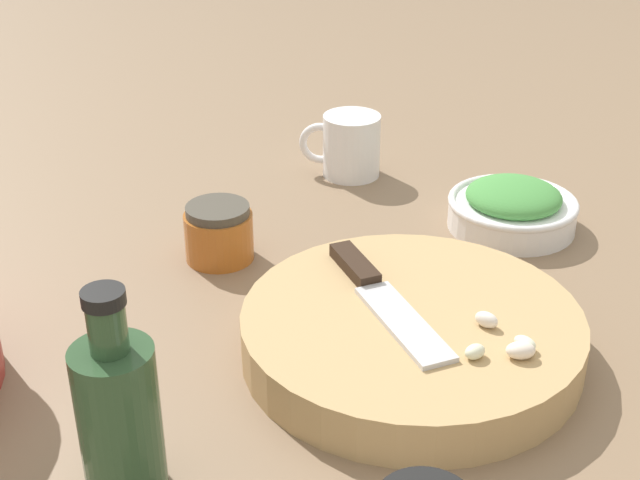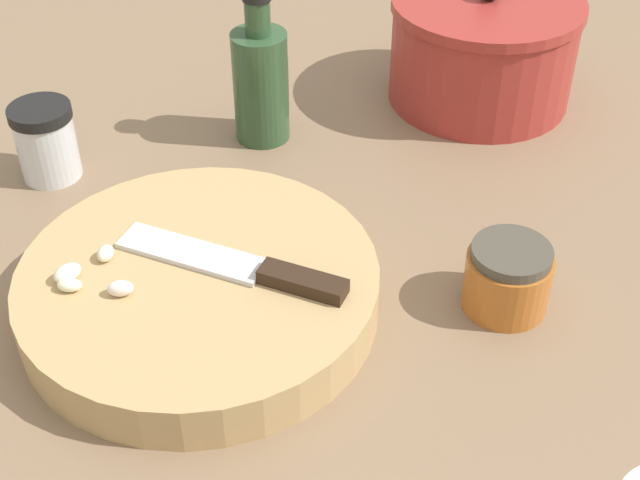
{
  "view_description": "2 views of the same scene",
  "coord_description": "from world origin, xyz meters",
  "px_view_note": "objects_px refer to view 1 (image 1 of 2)",
  "views": [
    {
      "loc": [
        -0.7,
        -0.28,
        0.47
      ],
      "look_at": [
        -0.02,
        -0.02,
        0.09
      ],
      "focal_mm": 50.0,
      "sensor_mm": 36.0,
      "label": 1
    },
    {
      "loc": [
        0.52,
        -0.25,
        0.54
      ],
      "look_at": [
        0.0,
        -0.02,
        0.08
      ],
      "focal_mm": 50.0,
      "sensor_mm": 36.0,
      "label": 2
    }
  ],
  "objects_px": {
    "cutting_board": "(411,334)",
    "garlic_cloves": "(504,341)",
    "honey_jar": "(219,233)",
    "oil_bottle": "(119,415)",
    "chef_knife": "(379,293)",
    "coffee_mug": "(350,145)",
    "herb_bowl": "(512,207)"
  },
  "relations": [
    {
      "from": "coffee_mug",
      "to": "oil_bottle",
      "type": "height_order",
      "value": "oil_bottle"
    },
    {
      "from": "coffee_mug",
      "to": "honey_jar",
      "type": "bearing_deg",
      "value": 167.69
    },
    {
      "from": "cutting_board",
      "to": "chef_knife",
      "type": "height_order",
      "value": "chef_knife"
    },
    {
      "from": "oil_bottle",
      "to": "garlic_cloves",
      "type": "bearing_deg",
      "value": -47.52
    },
    {
      "from": "cutting_board",
      "to": "oil_bottle",
      "type": "distance_m",
      "value": 0.29
    },
    {
      "from": "coffee_mug",
      "to": "oil_bottle",
      "type": "distance_m",
      "value": 0.61
    },
    {
      "from": "chef_knife",
      "to": "herb_bowl",
      "type": "distance_m",
      "value": 0.28
    },
    {
      "from": "chef_knife",
      "to": "honey_jar",
      "type": "distance_m",
      "value": 0.23
    },
    {
      "from": "cutting_board",
      "to": "garlic_cloves",
      "type": "distance_m",
      "value": 0.09
    },
    {
      "from": "chef_knife",
      "to": "garlic_cloves",
      "type": "distance_m",
      "value": 0.13
    },
    {
      "from": "herb_bowl",
      "to": "coffee_mug",
      "type": "bearing_deg",
      "value": 71.0
    },
    {
      "from": "chef_knife",
      "to": "oil_bottle",
      "type": "bearing_deg",
      "value": 22.96
    },
    {
      "from": "cutting_board",
      "to": "coffee_mug",
      "type": "bearing_deg",
      "value": 27.0
    },
    {
      "from": "coffee_mug",
      "to": "garlic_cloves",
      "type": "bearing_deg",
      "value": -145.1
    },
    {
      "from": "honey_jar",
      "to": "oil_bottle",
      "type": "distance_m",
      "value": 0.36
    },
    {
      "from": "herb_bowl",
      "to": "coffee_mug",
      "type": "relative_size",
      "value": 1.43
    },
    {
      "from": "cutting_board",
      "to": "chef_knife",
      "type": "xyz_separation_m",
      "value": [
        0.02,
        0.04,
        0.03
      ]
    },
    {
      "from": "cutting_board",
      "to": "herb_bowl",
      "type": "height_order",
      "value": "herb_bowl"
    },
    {
      "from": "oil_bottle",
      "to": "chef_knife",
      "type": "bearing_deg",
      "value": -23.86
    },
    {
      "from": "honey_jar",
      "to": "oil_bottle",
      "type": "height_order",
      "value": "oil_bottle"
    },
    {
      "from": "honey_jar",
      "to": "herb_bowl",
      "type": "bearing_deg",
      "value": -56.8
    },
    {
      "from": "cutting_board",
      "to": "garlic_cloves",
      "type": "height_order",
      "value": "garlic_cloves"
    },
    {
      "from": "chef_knife",
      "to": "herb_bowl",
      "type": "height_order",
      "value": "same"
    },
    {
      "from": "honey_jar",
      "to": "oil_bottle",
      "type": "xyz_separation_m",
      "value": [
        -0.34,
        -0.09,
        0.04
      ]
    },
    {
      "from": "cutting_board",
      "to": "honey_jar",
      "type": "distance_m",
      "value": 0.26
    },
    {
      "from": "chef_knife",
      "to": "herb_bowl",
      "type": "xyz_separation_m",
      "value": [
        0.27,
        -0.08,
        -0.02
      ]
    },
    {
      "from": "chef_knife",
      "to": "coffee_mug",
      "type": "relative_size",
      "value": 1.63
    },
    {
      "from": "garlic_cloves",
      "to": "oil_bottle",
      "type": "distance_m",
      "value": 0.32
    },
    {
      "from": "cutting_board",
      "to": "garlic_cloves",
      "type": "xyz_separation_m",
      "value": [
        -0.02,
        -0.09,
        0.03
      ]
    },
    {
      "from": "garlic_cloves",
      "to": "herb_bowl",
      "type": "relative_size",
      "value": 0.48
    },
    {
      "from": "chef_knife",
      "to": "coffee_mug",
      "type": "distance_m",
      "value": 0.38
    },
    {
      "from": "coffee_mug",
      "to": "oil_bottle",
      "type": "bearing_deg",
      "value": -176.56
    }
  ]
}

